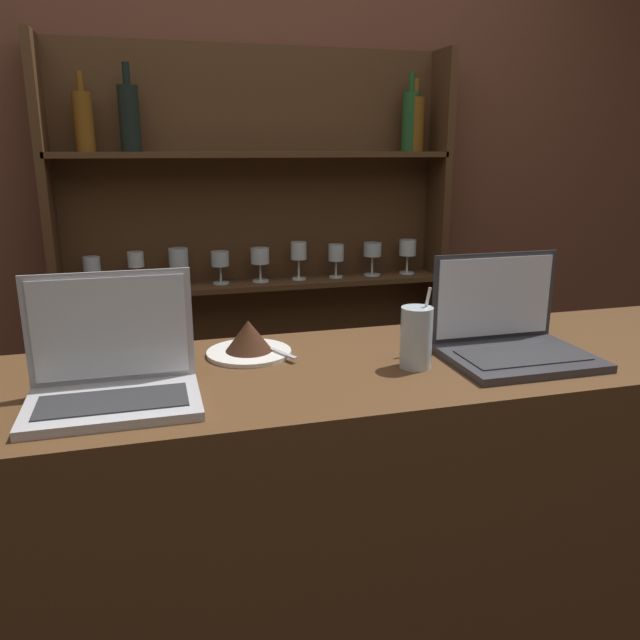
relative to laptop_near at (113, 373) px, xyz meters
name	(u,v)px	position (x,y,z in m)	size (l,w,h in m)	color
bar_counter	(324,577)	(0.44, 0.08, -0.60)	(2.20, 0.55, 1.09)	#4C3019
back_wall	(241,203)	(0.44, 1.26, 0.21)	(7.00, 0.06, 2.70)	brown
back_shelf	(260,292)	(0.49, 1.18, -0.13)	(1.47, 0.18, 1.91)	#472D19
laptop_near	(113,373)	(0.00, 0.00, 0.00)	(0.31, 0.21, 0.24)	#ADADB2
laptop_far	(510,336)	(0.87, 0.04, -0.01)	(0.32, 0.25, 0.23)	#333338
cake_plate	(249,341)	(0.29, 0.21, -0.02)	(0.20, 0.20, 0.08)	silver
water_glass	(416,337)	(0.63, 0.03, 0.01)	(0.07, 0.07, 0.18)	silver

